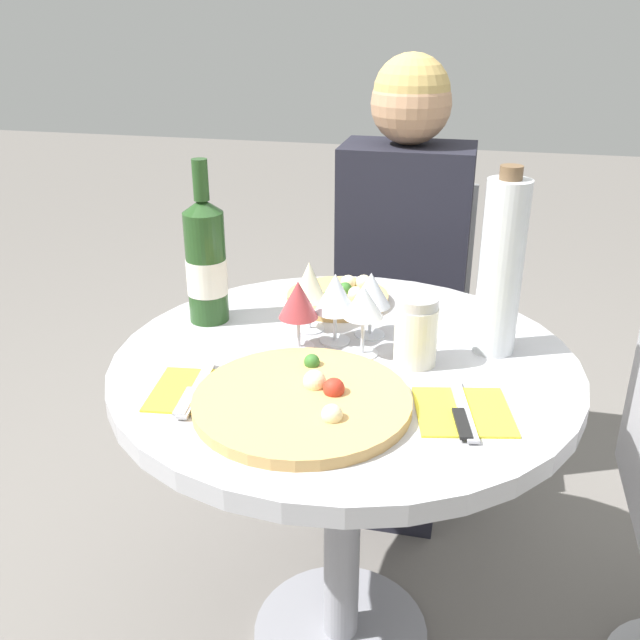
{
  "coord_description": "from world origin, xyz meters",
  "views": [
    {
      "loc": [
        0.22,
        -1.16,
        1.31
      ],
      "look_at": [
        -0.03,
        -0.06,
        0.81
      ],
      "focal_mm": 40.0,
      "sensor_mm": 36.0,
      "label": 1
    }
  ],
  "objects": [
    {
      "name": "wine_glass_front_left",
      "position": [
        -0.09,
        0.02,
        0.8
      ],
      "size": [
        0.07,
        0.07,
        0.14
      ],
      "color": "silver",
      "rests_on": "dining_table"
    },
    {
      "name": "wine_glass_back_right",
      "position": [
        0.03,
        0.11,
        0.8
      ],
      "size": [
        0.08,
        0.08,
        0.13
      ],
      "color": "silver",
      "rests_on": "dining_table"
    },
    {
      "name": "sugar_shaker",
      "position": [
        0.13,
        0.01,
        0.77
      ],
      "size": [
        0.08,
        0.08,
        0.13
      ],
      "color": "silver",
      "rests_on": "dining_table"
    },
    {
      "name": "tall_carafe",
      "position": [
        0.27,
        0.1,
        0.87
      ],
      "size": [
        0.08,
        0.08,
        0.35
      ],
      "color": "silver",
      "rests_on": "dining_table"
    },
    {
      "name": "pizza_small_far",
      "position": [
        -0.06,
        0.26,
        0.72
      ],
      "size": [
        0.22,
        0.22,
        0.05
      ],
      "color": "tan",
      "rests_on": "dining_table"
    },
    {
      "name": "place_setting_left",
      "position": [
        -0.22,
        -0.19,
        0.71
      ],
      "size": [
        0.17,
        0.19,
        0.01
      ],
      "color": "yellow",
      "rests_on": "dining_table"
    },
    {
      "name": "place_setting_right",
      "position": [
        0.22,
        -0.15,
        0.71
      ],
      "size": [
        0.18,
        0.19,
        0.01
      ],
      "color": "yellow",
      "rests_on": "dining_table"
    },
    {
      "name": "pizza_large",
      "position": [
        -0.03,
        -0.19,
        0.72
      ],
      "size": [
        0.36,
        0.36,
        0.05
      ],
      "color": "tan",
      "rests_on": "dining_table"
    },
    {
      "name": "dining_table",
      "position": [
        0.0,
        0.0,
        0.58
      ],
      "size": [
        0.86,
        0.86,
        0.71
      ],
      "color": "gray",
      "rests_on": "ground_plane"
    },
    {
      "name": "wine_glass_back_left",
      "position": [
        -0.09,
        0.11,
        0.81
      ],
      "size": [
        0.07,
        0.07,
        0.14
      ],
      "color": "silver",
      "rests_on": "dining_table"
    },
    {
      "name": "wine_bottle",
      "position": [
        -0.31,
        0.11,
        0.83
      ],
      "size": [
        0.08,
        0.08,
        0.33
      ],
      "color": "#23471E",
      "rests_on": "dining_table"
    },
    {
      "name": "chair_behind_diner",
      "position": [
        0.03,
        0.76,
        0.42
      ],
      "size": [
        0.37,
        0.37,
        0.84
      ],
      "rotation": [
        0.0,
        0.0,
        3.14
      ],
      "color": "#ADADB2",
      "rests_on": "ground_plane"
    },
    {
      "name": "seated_diner",
      "position": [
        0.03,
        0.63,
        0.56
      ],
      "size": [
        0.34,
        0.45,
        1.2
      ],
      "rotation": [
        0.0,
        0.0,
        3.14
      ],
      "color": "black",
      "rests_on": "ground_plane"
    },
    {
      "name": "wine_glass_front_right",
      "position": [
        0.03,
        0.02,
        0.81
      ],
      "size": [
        0.07,
        0.07,
        0.14
      ],
      "color": "silver",
      "rests_on": "dining_table"
    },
    {
      "name": "ground_plane",
      "position": [
        0.0,
        0.0,
        0.0
      ],
      "size": [
        12.0,
        12.0,
        0.0
      ],
      "primitive_type": "plane",
      "color": "slate",
      "rests_on": "ground"
    },
    {
      "name": "wine_glass_center",
      "position": [
        -0.03,
        0.06,
        0.81
      ],
      "size": [
        0.08,
        0.08,
        0.14
      ],
      "color": "silver",
      "rests_on": "dining_table"
    }
  ]
}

